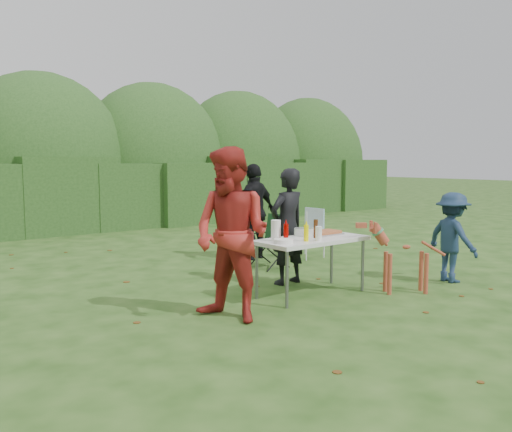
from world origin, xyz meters
TOP-DOWN VIEW (x-y plane):
  - ground at (0.00, 0.00)m, footprint 80.00×80.00m
  - hedge_row at (0.00, 8.00)m, footprint 22.00×1.40m
  - shrub_backdrop at (0.00, 9.60)m, footprint 20.00×2.60m
  - folding_table at (0.33, 0.09)m, footprint 1.50×0.70m
  - person_cook at (0.51, 0.75)m, footprint 0.61×0.42m
  - person_red_jacket at (-1.13, -0.15)m, footprint 0.95×1.09m
  - person_black_puffy at (1.36, 2.54)m, footprint 1.04×0.60m
  - child at (2.42, -0.64)m, footprint 0.63×0.91m
  - dog at (1.37, -0.61)m, footprint 1.02×0.87m
  - camping_chair at (1.05, 1.78)m, footprint 0.59×0.59m
  - lawn_chair at (2.16, 2.07)m, footprint 0.53×0.53m
  - food_tray at (0.68, 0.20)m, footprint 0.45×0.30m
  - focaccia_bread at (0.68, 0.20)m, footprint 0.40×0.26m
  - mustard_bottle at (0.08, -0.06)m, footprint 0.06×0.06m
  - ketchup_bottle at (-0.13, 0.08)m, footprint 0.06×0.06m
  - beer_bottle at (0.38, 0.07)m, footprint 0.06×0.06m
  - paper_towel_roll at (-0.19, 0.20)m, footprint 0.12×0.12m
  - cup_stack at (0.23, -0.13)m, footprint 0.08×0.08m
  - pasta_bowl at (0.41, 0.31)m, footprint 0.26×0.26m
  - plate_stack at (-0.24, 0.01)m, footprint 0.24×0.24m

SIDE VIEW (x-z plane):
  - ground at x=0.00m, z-range 0.00..0.00m
  - camping_chair at x=1.05m, z-range 0.00..0.86m
  - lawn_chair at x=2.16m, z-range 0.00..0.88m
  - dog at x=1.37m, z-range 0.00..0.92m
  - child at x=2.42m, z-range 0.00..1.28m
  - folding_table at x=0.33m, z-range 0.32..1.06m
  - food_tray at x=0.68m, z-range 0.74..0.76m
  - plate_stack at x=-0.24m, z-range 0.74..0.79m
  - focaccia_bread at x=0.68m, z-range 0.76..0.80m
  - pasta_bowl at x=0.41m, z-range 0.74..0.84m
  - person_cook at x=0.51m, z-range 0.00..1.62m
  - cup_stack at x=0.23m, z-range 0.74..0.92m
  - person_black_puffy at x=1.36m, z-range 0.00..1.67m
  - mustard_bottle at x=0.08m, z-range 0.74..0.94m
  - hedge_row at x=0.00m, z-range 0.00..1.70m
  - ketchup_bottle at x=-0.13m, z-range 0.74..0.96m
  - beer_bottle at x=0.38m, z-range 0.74..0.98m
  - paper_towel_roll at x=-0.19m, z-range 0.74..1.00m
  - person_red_jacket at x=-1.13m, z-range 0.00..1.88m
  - shrub_backdrop at x=0.00m, z-range 0.00..3.20m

